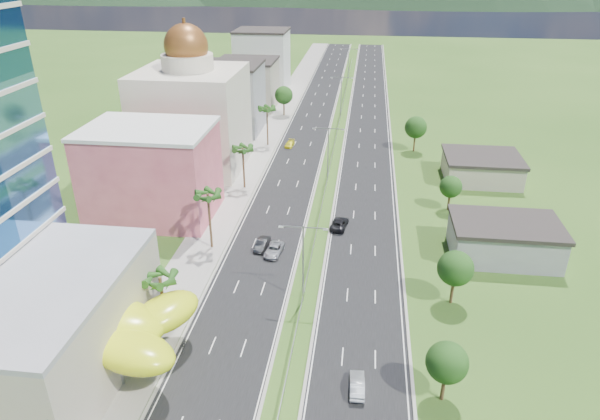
% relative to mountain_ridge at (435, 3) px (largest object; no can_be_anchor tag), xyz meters
% --- Properties ---
extents(ground, '(500.00, 500.00, 0.00)m').
position_rel_mountain_ridge_xyz_m(ground, '(-60.00, -450.00, 0.00)').
color(ground, '#2D5119').
rests_on(ground, ground).
extents(road_left, '(11.00, 260.00, 0.04)m').
position_rel_mountain_ridge_xyz_m(road_left, '(-67.50, -360.00, 0.02)').
color(road_left, black).
rests_on(road_left, ground).
extents(road_right, '(11.00, 260.00, 0.04)m').
position_rel_mountain_ridge_xyz_m(road_right, '(-52.50, -360.00, 0.02)').
color(road_right, black).
rests_on(road_right, ground).
extents(sidewalk_left, '(7.00, 260.00, 0.12)m').
position_rel_mountain_ridge_xyz_m(sidewalk_left, '(-77.00, -360.00, 0.06)').
color(sidewalk_left, gray).
rests_on(sidewalk_left, ground).
extents(median_guardrail, '(0.10, 216.06, 0.76)m').
position_rel_mountain_ridge_xyz_m(median_guardrail, '(-60.00, -378.01, 0.62)').
color(median_guardrail, gray).
rests_on(median_guardrail, ground).
extents(streetlight_median_b, '(6.04, 0.25, 11.00)m').
position_rel_mountain_ridge_xyz_m(streetlight_median_b, '(-60.00, -440.00, 6.75)').
color(streetlight_median_b, gray).
rests_on(streetlight_median_b, ground).
extents(streetlight_median_c, '(6.04, 0.25, 11.00)m').
position_rel_mountain_ridge_xyz_m(streetlight_median_c, '(-60.00, -400.00, 6.75)').
color(streetlight_median_c, gray).
rests_on(streetlight_median_c, ground).
extents(streetlight_median_d, '(6.04, 0.25, 11.00)m').
position_rel_mountain_ridge_xyz_m(streetlight_median_d, '(-60.00, -355.00, 6.75)').
color(streetlight_median_d, gray).
rests_on(streetlight_median_d, ground).
extents(streetlight_median_e, '(6.04, 0.25, 11.00)m').
position_rel_mountain_ridge_xyz_m(streetlight_median_e, '(-60.00, -310.00, 6.75)').
color(streetlight_median_e, gray).
rests_on(streetlight_median_e, ground).
extents(lime_canopy, '(18.00, 15.00, 7.40)m').
position_rel_mountain_ridge_xyz_m(lime_canopy, '(-80.00, -454.00, 4.99)').
color(lime_canopy, '#CADB15').
rests_on(lime_canopy, ground).
extents(pink_shophouse, '(20.00, 15.00, 15.00)m').
position_rel_mountain_ridge_xyz_m(pink_shophouse, '(-88.00, -418.00, 7.50)').
color(pink_shophouse, '#C55063').
rests_on(pink_shophouse, ground).
extents(domed_building, '(20.00, 20.00, 28.70)m').
position_rel_mountain_ridge_xyz_m(domed_building, '(-88.00, -395.00, 11.35)').
color(domed_building, beige).
rests_on(domed_building, ground).
extents(midrise_grey, '(16.00, 15.00, 16.00)m').
position_rel_mountain_ridge_xyz_m(midrise_grey, '(-87.00, -370.00, 8.00)').
color(midrise_grey, gray).
rests_on(midrise_grey, ground).
extents(midrise_beige, '(16.00, 15.00, 13.00)m').
position_rel_mountain_ridge_xyz_m(midrise_beige, '(-87.00, -348.00, 6.50)').
color(midrise_beige, '#A89B8A').
rests_on(midrise_beige, ground).
extents(midrise_white, '(16.00, 15.00, 18.00)m').
position_rel_mountain_ridge_xyz_m(midrise_white, '(-87.00, -325.00, 9.00)').
color(midrise_white, silver).
rests_on(midrise_white, ground).
extents(shed_near, '(15.00, 10.00, 5.00)m').
position_rel_mountain_ridge_xyz_m(shed_near, '(-32.00, -425.00, 2.50)').
color(shed_near, gray).
rests_on(shed_near, ground).
extents(shed_far, '(14.00, 12.00, 4.40)m').
position_rel_mountain_ridge_xyz_m(shed_far, '(-30.00, -395.00, 2.20)').
color(shed_far, '#A89B8A').
rests_on(shed_far, ground).
extents(palm_tree_b, '(3.60, 3.60, 8.10)m').
position_rel_mountain_ridge_xyz_m(palm_tree_b, '(-75.50, -448.00, 7.06)').
color(palm_tree_b, '#47301C').
rests_on(palm_tree_b, ground).
extents(palm_tree_c, '(3.60, 3.60, 9.60)m').
position_rel_mountain_ridge_xyz_m(palm_tree_c, '(-75.50, -428.00, 8.50)').
color(palm_tree_c, '#47301C').
rests_on(palm_tree_c, ground).
extents(palm_tree_d, '(3.60, 3.60, 8.60)m').
position_rel_mountain_ridge_xyz_m(palm_tree_d, '(-75.50, -405.00, 7.54)').
color(palm_tree_d, '#47301C').
rests_on(palm_tree_d, ground).
extents(palm_tree_e, '(3.60, 3.60, 9.40)m').
position_rel_mountain_ridge_xyz_m(palm_tree_e, '(-75.50, -380.00, 8.31)').
color(palm_tree_e, '#47301C').
rests_on(palm_tree_e, ground).
extents(leafy_tree_lfar, '(4.90, 4.90, 8.05)m').
position_rel_mountain_ridge_xyz_m(leafy_tree_lfar, '(-75.50, -355.00, 5.58)').
color(leafy_tree_lfar, '#47301C').
rests_on(leafy_tree_lfar, ground).
extents(leafy_tree_ra, '(4.20, 4.20, 6.90)m').
position_rel_mountain_ridge_xyz_m(leafy_tree_ra, '(-44.00, -455.00, 4.78)').
color(leafy_tree_ra, '#47301C').
rests_on(leafy_tree_ra, ground).
extents(leafy_tree_rb, '(4.55, 4.55, 7.47)m').
position_rel_mountain_ridge_xyz_m(leafy_tree_rb, '(-41.00, -438.00, 5.18)').
color(leafy_tree_rb, '#47301C').
rests_on(leafy_tree_rb, ground).
extents(leafy_tree_rc, '(3.85, 3.85, 6.33)m').
position_rel_mountain_ridge_xyz_m(leafy_tree_rc, '(-38.00, -410.00, 4.37)').
color(leafy_tree_rc, '#47301C').
rests_on(leafy_tree_rc, ground).
extents(leafy_tree_rd, '(4.90, 4.90, 8.05)m').
position_rel_mountain_ridge_xyz_m(leafy_tree_rd, '(-42.00, -380.00, 5.58)').
color(leafy_tree_rd, '#47301C').
rests_on(leafy_tree_rd, ground).
extents(mountain_ridge, '(860.00, 140.00, 90.00)m').
position_rel_mountain_ridge_xyz_m(mountain_ridge, '(0.00, 0.00, 0.00)').
color(mountain_ridge, black).
rests_on(mountain_ridge, ground).
extents(car_dark_left, '(2.03, 4.50, 1.43)m').
position_rel_mountain_ridge_xyz_m(car_dark_left, '(-67.81, -427.35, 0.76)').
color(car_dark_left, black).
rests_on(car_dark_left, road_left).
extents(car_silver_mid_left, '(2.71, 5.09, 1.36)m').
position_rel_mountain_ridge_xyz_m(car_silver_mid_left, '(-65.71, -428.78, 0.72)').
color(car_silver_mid_left, '#939499').
rests_on(car_silver_mid_left, road_left).
extents(car_yellow_far_left, '(2.13, 4.35, 1.22)m').
position_rel_mountain_ridge_xyz_m(car_yellow_far_left, '(-70.27, -380.37, 0.65)').
color(car_yellow_far_left, yellow).
rests_on(car_yellow_far_left, road_left).
extents(car_silver_right, '(1.67, 4.36, 1.42)m').
position_rel_mountain_ridge_xyz_m(car_silver_right, '(-52.58, -454.86, 0.75)').
color(car_silver_right, '#B1B5B9').
rests_on(car_silver_right, road_right).
extents(car_dark_far_right, '(3.17, 5.52, 1.45)m').
position_rel_mountain_ridge_xyz_m(car_dark_far_right, '(-56.53, -419.10, 0.76)').
color(car_dark_far_right, black).
rests_on(car_dark_far_right, road_right).
extents(motorcycle, '(0.79, 1.96, 1.22)m').
position_rel_mountain_ridge_xyz_m(motorcycle, '(-72.30, -451.08, 0.65)').
color(motorcycle, black).
rests_on(motorcycle, road_left).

